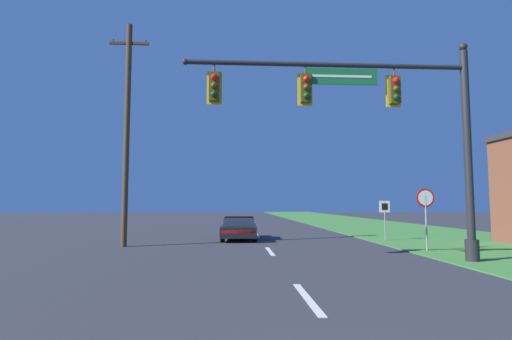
{
  "coord_description": "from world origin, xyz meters",
  "views": [
    {
      "loc": [
        -1.57,
        -2.28,
        1.95
      ],
      "look_at": [
        0.0,
        23.19,
        4.07
      ],
      "focal_mm": 28.0,
      "sensor_mm": 36.0,
      "label": 1
    }
  ],
  "objects_px": {
    "signal_mast": "(388,122)",
    "utility_pole_near": "(127,130)",
    "stop_sign": "(426,205)",
    "car_ahead": "(239,228)",
    "route_sign_post": "(385,211)"
  },
  "relations": [
    {
      "from": "stop_sign",
      "to": "utility_pole_near",
      "type": "distance_m",
      "value": 13.43
    },
    {
      "from": "signal_mast",
      "to": "utility_pole_near",
      "type": "relative_size",
      "value": 0.95
    },
    {
      "from": "signal_mast",
      "to": "stop_sign",
      "type": "distance_m",
      "value": 4.87
    },
    {
      "from": "signal_mast",
      "to": "stop_sign",
      "type": "xyz_separation_m",
      "value": [
        2.67,
        2.96,
        -2.81
      ]
    },
    {
      "from": "signal_mast",
      "to": "stop_sign",
      "type": "bearing_deg",
      "value": 47.98
    },
    {
      "from": "car_ahead",
      "to": "stop_sign",
      "type": "bearing_deg",
      "value": -38.47
    },
    {
      "from": "stop_sign",
      "to": "route_sign_post",
      "type": "distance_m",
      "value": 4.62
    },
    {
      "from": "car_ahead",
      "to": "route_sign_post",
      "type": "distance_m",
      "value": 7.75
    },
    {
      "from": "signal_mast",
      "to": "utility_pole_near",
      "type": "xyz_separation_m",
      "value": [
        -10.06,
        5.53,
        0.64
      ]
    },
    {
      "from": "car_ahead",
      "to": "utility_pole_near",
      "type": "bearing_deg",
      "value": -147.15
    },
    {
      "from": "stop_sign",
      "to": "route_sign_post",
      "type": "relative_size",
      "value": 1.23
    },
    {
      "from": "route_sign_post",
      "to": "utility_pole_near",
      "type": "xyz_separation_m",
      "value": [
        -12.81,
        -2.04,
        3.79
      ]
    },
    {
      "from": "signal_mast",
      "to": "stop_sign",
      "type": "height_order",
      "value": "signal_mast"
    },
    {
      "from": "utility_pole_near",
      "to": "signal_mast",
      "type": "bearing_deg",
      "value": -28.79
    },
    {
      "from": "stop_sign",
      "to": "utility_pole_near",
      "type": "xyz_separation_m",
      "value": [
        -12.72,
        2.57,
        3.45
      ]
    }
  ]
}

